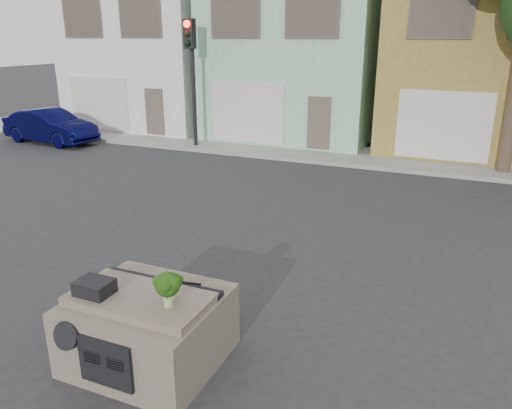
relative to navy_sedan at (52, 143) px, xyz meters
The scene contains 11 objects.
ground_plane 15.19m from the navy_sedan, 32.30° to the right, with size 120.00×120.00×0.00m, color #303033.
sidewalk 13.06m from the navy_sedan, 10.50° to the left, with size 40.00×3.00×0.15m, color gray.
townhouse_white 7.64m from the navy_sedan, 73.88° to the left, with size 7.20×8.20×7.55m, color white.
townhouse_mint 11.93m from the navy_sedan, 34.33° to the left, with size 7.20×8.20×7.55m, color #96D3A5.
townhouse_tan 18.40m from the navy_sedan, 20.75° to the left, with size 7.20×8.20×7.55m, color olive.
navy_sedan is the anchor object (origin of this frame).
traffic_signal 6.97m from the navy_sedan, 12.28° to the left, with size 0.40×0.40×5.10m, color black.
car_dashboard 17.00m from the navy_sedan, 40.88° to the right, with size 2.00×1.80×1.12m, color #76685A.
instrument_hump 16.84m from the navy_sedan, 43.08° to the right, with size 0.48×0.38×0.20m, color black.
wiper_arm 17.00m from the navy_sedan, 39.29° to the right, with size 0.70×0.03×0.02m, color black.
broccoli 17.58m from the navy_sedan, 40.32° to the right, with size 0.40×0.40×0.49m, color #19380D.
Camera 1 is at (3.84, -8.02, 4.47)m, focal length 35.00 mm.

